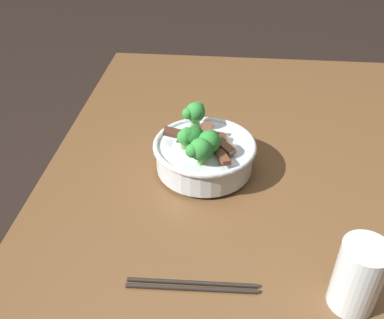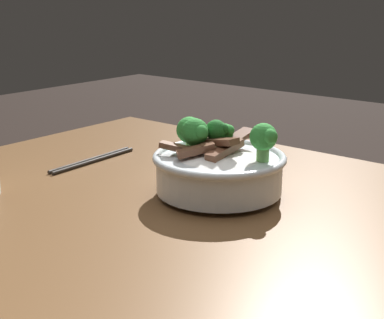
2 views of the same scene
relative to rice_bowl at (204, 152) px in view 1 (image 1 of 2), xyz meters
name	(u,v)px [view 1 (image 1 of 2)]	position (x,y,z in m)	size (l,w,h in m)	color
dining_table	(251,213)	(0.03, -0.11, -0.19)	(1.14, 0.89, 0.76)	brown
rice_bowl	(204,152)	(0.00, 0.00, 0.00)	(0.21, 0.21, 0.12)	silver
drinking_glass	(357,280)	(-0.30, -0.24, 0.00)	(0.07, 0.07, 0.12)	white
chopsticks_pair	(192,286)	(-0.30, 0.00, -0.04)	(0.02, 0.20, 0.01)	#28231E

